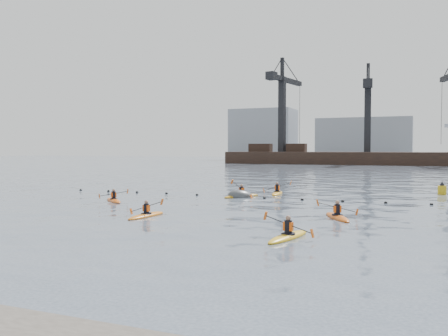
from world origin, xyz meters
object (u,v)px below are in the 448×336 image
Objects in this scene: kayaker_3 at (242,195)px; mooring_buoy at (241,197)px; nav_buoy at (442,190)px; kayaker_4 at (337,216)px; kayaker_2 at (114,200)px; kayaker_5 at (277,193)px; kayaker_1 at (288,236)px; kayaker_0 at (146,215)px.

kayaker_3 is 0.24m from mooring_buoy.
nav_buoy reaches higher than mooring_buoy.
kayaker_4 is at bearing -44.27° from mooring_buoy.
kayaker_3 is (7.67, 6.66, 0.01)m from kayaker_2.
kayaker_2 is 10.05m from mooring_buoy.
kayaker_3 is 17.36m from nav_buoy.
kayaker_5 is at bearing 61.87° from mooring_buoy.
kayaker_4 is (1.02, 6.86, 0.00)m from kayaker_1.
kayaker_1 is 20.27m from kayaker_5.
kayaker_1 is at bearing -35.71° from kayaker_3.
kayaker_0 is 0.97× the size of kayaker_4.
kayaker_4 is at bearing 92.68° from kayaker_1.
kayaker_5 is (-6.08, 19.34, 0.00)m from kayaker_1.
nav_buoy is (6.03, 17.55, 0.28)m from kayaker_4.
mooring_buoy is (-9.05, 8.83, -0.11)m from kayaker_4.
kayaker_3 is 1.03× the size of kayaker_4.
kayaker_5 is at bearing -87.46° from kayaker_4.
kayaker_5 is 1.61× the size of mooring_buoy.
nav_buoy is (15.13, 8.52, 0.27)m from kayaker_3.
kayaker_0 is at bearing -7.82° from kayaker_4.
kayaker_0 is 0.94× the size of kayaker_1.
kayaker_0 reaches higher than kayaker_2.
kayaker_3 reaches higher than kayaker_4.
kayaker_5 reaches higher than nav_buoy.
kayaker_2 is (-6.52, 5.96, -0.00)m from kayaker_0.
kayaker_4 is at bearing 22.61° from kayaker_0.
kayaker_0 reaches higher than kayaker_4.
kayaker_0 reaches higher than kayaker_1.
kayaker_0 is 1.17× the size of kayaker_2.
nav_buoy is at bearing 30.05° from mooring_buoy.
kayaker_1 is at bearing -80.61° from kayaker_5.
nav_buoy is (22.79, 15.18, 0.29)m from kayaker_2.
kayaker_0 is at bearing -109.12° from kayaker_5.
kayaker_1 is 1.55× the size of mooring_buoy.
kayaker_2 is 13.98m from kayaker_5.
kayaker_2 is 10.16m from kayaker_3.
kayaker_3 is 12.82m from kayaker_4.
kayaker_4 reaches higher than mooring_buoy.
kayaker_4 is (10.24, 3.58, 0.01)m from kayaker_0.
kayaker_4 is 2.74× the size of nav_buoy.
kayaker_5 is at bearing 87.28° from kayaker_3.
kayaker_5 reaches higher than kayaker_0.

